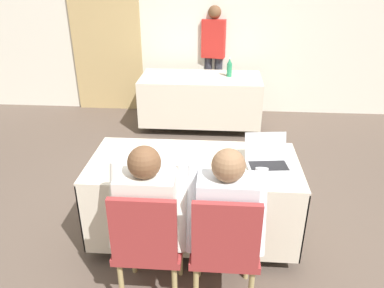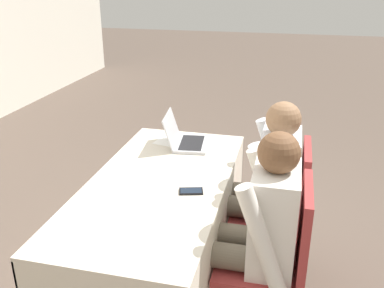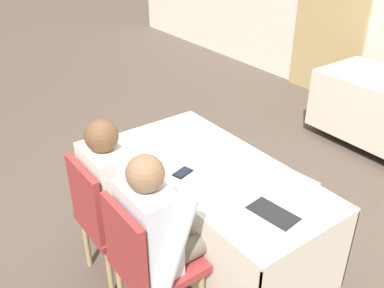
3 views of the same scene
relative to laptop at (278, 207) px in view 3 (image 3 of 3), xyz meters
The scene contains 10 objects.
ground_plane 0.96m from the laptop, behind, with size 24.00×24.00×0.00m, color brown.
conference_table_near 0.61m from the laptop, behind, with size 1.64×0.78×0.74m.
laptop is the anchor object (origin of this frame).
cell_phone 0.68m from the laptop, 163.07° to the right, with size 0.11×0.14×0.01m.
paper_beside_laptop 0.86m from the laptop, behind, with size 0.29×0.34×0.00m.
paper_centre_table 0.10m from the laptop, 55.69° to the left, with size 0.26×0.33×0.00m.
chair_near_left 1.09m from the laptop, 140.06° to the right, with size 0.44×0.44×0.92m.
chair_near_right 0.79m from the laptop, 115.18° to the right, with size 0.44×0.44×0.92m.
person_checkered_shirt 1.00m from the laptop, 144.69° to the right, with size 0.50×0.52×1.18m.
person_white_shirt 0.66m from the laptop, 119.06° to the right, with size 0.50×0.52×1.18m.
Camera 3 is at (1.81, -1.54, 2.25)m, focal length 40.00 mm.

